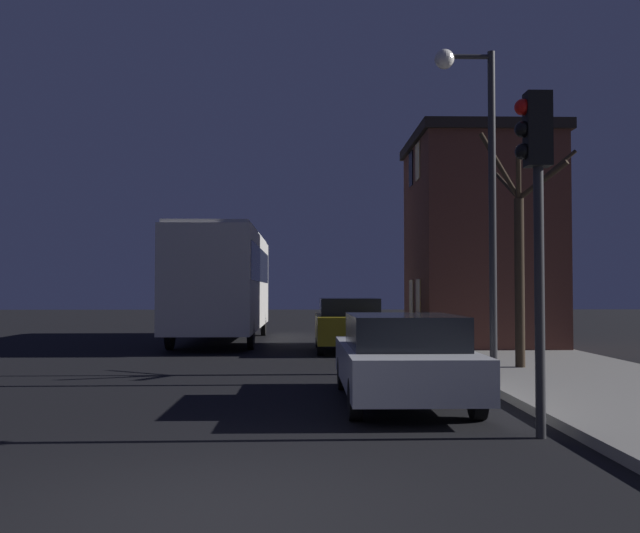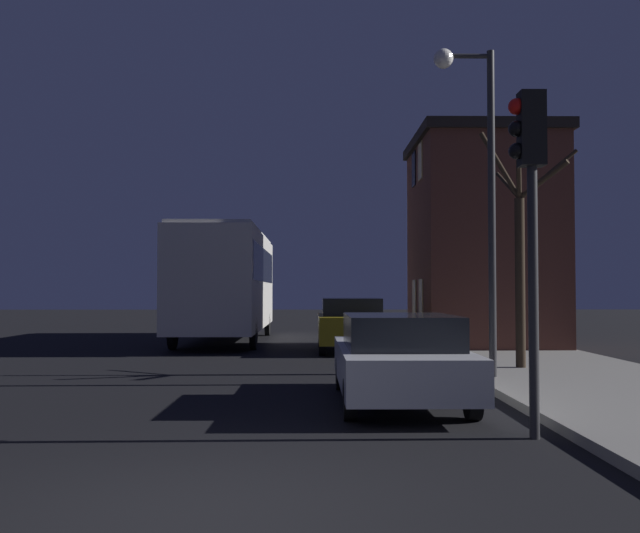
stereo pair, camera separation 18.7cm
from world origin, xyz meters
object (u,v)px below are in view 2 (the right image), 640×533
at_px(traffic_light, 530,188).
at_px(bare_tree, 521,251).
at_px(car_near_lane, 398,357).
at_px(car_mid_lane, 351,324).
at_px(streetlamp, 476,161).
at_px(bus, 227,277).

bearing_deg(traffic_light, bare_tree, 74.53).
bearing_deg(car_near_lane, car_mid_lane, 91.44).
bearing_deg(traffic_light, car_mid_lane, 97.08).
distance_m(streetlamp, bare_tree, 2.59).
bearing_deg(traffic_light, car_near_lane, 115.54).
distance_m(bare_tree, car_mid_lane, 6.71).
bearing_deg(bus, streetlamp, -61.47).
relative_size(traffic_light, car_near_lane, 0.89).
bearing_deg(streetlamp, car_near_lane, -127.67).
relative_size(streetlamp, bus, 0.62).
height_order(bare_tree, bus, bare_tree).
height_order(bus, car_near_lane, bus).
bearing_deg(car_near_lane, streetlamp, 52.33).
xyz_separation_m(traffic_light, car_mid_lane, (-1.50, 12.06, -2.18)).
distance_m(bare_tree, bus, 12.11).
distance_m(bus, car_near_lane, 14.22).
xyz_separation_m(streetlamp, car_mid_lane, (-2.01, 7.12, -3.42)).
height_order(bus, car_mid_lane, bus).
xyz_separation_m(bus, car_mid_lane, (4.06, -4.05, -1.43)).
relative_size(traffic_light, bare_tree, 0.83).
height_order(bare_tree, car_near_lane, bare_tree).
relative_size(streetlamp, car_near_lane, 1.34).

